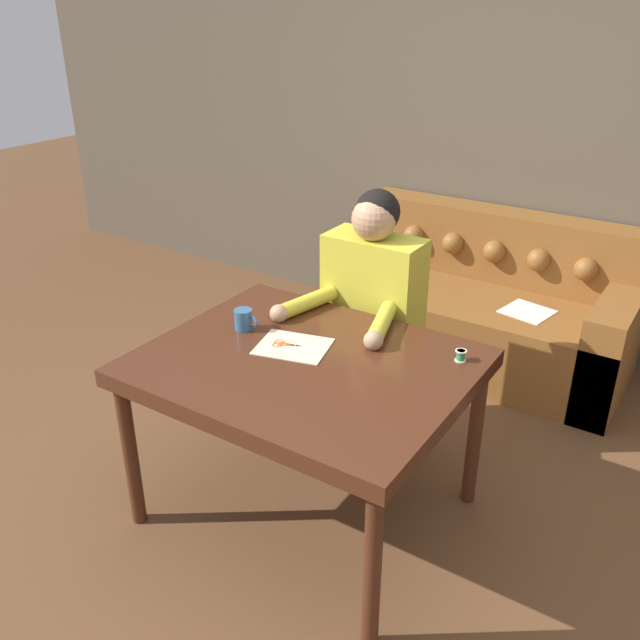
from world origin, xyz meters
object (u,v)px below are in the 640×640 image
couch (481,310)px  scissors (288,345)px  dining_table (306,376)px  mug (244,320)px  thread_spool (461,356)px  person (371,319)px

couch → scissors: size_ratio=8.53×
dining_table → mug: bearing=168.4°
scissors → thread_spool: size_ratio=4.44×
dining_table → thread_spool: 0.60m
dining_table → person: size_ratio=0.98×
couch → person: size_ratio=1.36×
couch → thread_spool: 1.51m
dining_table → thread_spool: (0.51, 0.32, 0.09)m
person → scissors: size_ratio=6.28×
dining_table → mug: 0.39m
scissors → mug: size_ratio=1.77×
scissors → thread_spool: 0.68m
dining_table → person: person is taller
person → mug: 0.65m
couch → thread_spool: size_ratio=37.86×
scissors → mug: mug is taller
person → mug: bearing=-118.1°
mug → scissors: bearing=-4.3°
couch → person: (-0.17, -1.07, 0.33)m
person → couch: bearing=81.0°
dining_table → mug: size_ratio=10.93×
couch → thread_spool: couch is taller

